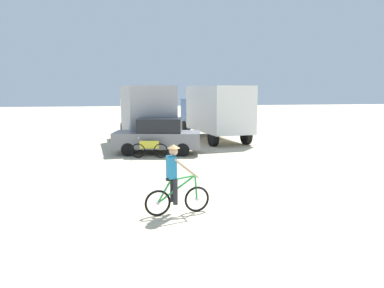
{
  "coord_description": "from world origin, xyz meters",
  "views": [
    {
      "loc": [
        -3.03,
        -9.81,
        3.21
      ],
      "look_at": [
        -0.53,
        4.35,
        1.1
      ],
      "focal_mm": 35.68,
      "sensor_mm": 36.0,
      "label": 1
    }
  ],
  "objects_px": {
    "box_truck_grey_hauler": "(145,111)",
    "sedan_parked": "(158,136)",
    "cyclist_orange_shirt": "(175,182)",
    "box_truck_white_box": "(215,110)",
    "bicycle_spare": "(149,149)"
  },
  "relations": [
    {
      "from": "box_truck_grey_hauler",
      "to": "sedan_parked",
      "type": "bearing_deg",
      "value": -83.36
    },
    {
      "from": "box_truck_grey_hauler",
      "to": "sedan_parked",
      "type": "distance_m",
      "value": 3.78
    },
    {
      "from": "cyclist_orange_shirt",
      "to": "box_truck_white_box",
      "type": "bearing_deg",
      "value": 72.55
    },
    {
      "from": "box_truck_grey_hauler",
      "to": "bicycle_spare",
      "type": "bearing_deg",
      "value": -91.05
    },
    {
      "from": "box_truck_grey_hauler",
      "to": "cyclist_orange_shirt",
      "type": "bearing_deg",
      "value": -89.74
    },
    {
      "from": "box_truck_white_box",
      "to": "box_truck_grey_hauler",
      "type": "bearing_deg",
      "value": -171.3
    },
    {
      "from": "box_truck_grey_hauler",
      "to": "box_truck_white_box",
      "type": "height_order",
      "value": "same"
    },
    {
      "from": "box_truck_grey_hauler",
      "to": "cyclist_orange_shirt",
      "type": "xyz_separation_m",
      "value": [
        0.06,
        -12.89,
        -1.03
      ]
    },
    {
      "from": "sedan_parked",
      "to": "cyclist_orange_shirt",
      "type": "xyz_separation_m",
      "value": [
        -0.36,
        -9.26,
        -0.04
      ]
    },
    {
      "from": "box_truck_grey_hauler",
      "to": "box_truck_white_box",
      "type": "relative_size",
      "value": 0.99
    },
    {
      "from": "box_truck_grey_hauler",
      "to": "box_truck_white_box",
      "type": "xyz_separation_m",
      "value": [
        4.32,
        0.66,
        0.0
      ]
    },
    {
      "from": "box_truck_white_box",
      "to": "bicycle_spare",
      "type": "relative_size",
      "value": 4.09
    },
    {
      "from": "cyclist_orange_shirt",
      "to": "sedan_parked",
      "type": "bearing_deg",
      "value": 87.75
    },
    {
      "from": "box_truck_grey_hauler",
      "to": "cyclist_orange_shirt",
      "type": "height_order",
      "value": "box_truck_grey_hauler"
    },
    {
      "from": "cyclist_orange_shirt",
      "to": "bicycle_spare",
      "type": "xyz_separation_m",
      "value": [
        -0.15,
        8.13,
        -0.45
      ]
    }
  ]
}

